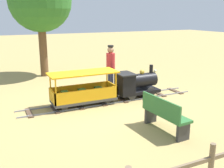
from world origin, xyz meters
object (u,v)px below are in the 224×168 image
at_px(passenger_car, 84,92).
at_px(conductor_person, 111,64).
at_px(park_bench, 164,114).
at_px(locomotive, 135,83).
at_px(oak_tree_near, 40,1).

distance_m(passenger_car, conductor_person, 1.78).
distance_m(passenger_car, park_bench, 2.73).
relative_size(locomotive, oak_tree_near, 0.32).
xyz_separation_m(park_bench, oak_tree_near, (-6.98, -1.30, 2.75)).
distance_m(passenger_car, oak_tree_near, 5.25).
bearing_deg(locomotive, oak_tree_near, -155.92).
xyz_separation_m(conductor_person, oak_tree_near, (-3.45, -1.60, 2.21)).
bearing_deg(oak_tree_near, passenger_car, 3.10).
bearing_deg(oak_tree_near, locomotive, 24.08).
relative_size(conductor_person, park_bench, 1.23).
xyz_separation_m(locomotive, oak_tree_near, (-4.47, -2.00, 2.68)).
bearing_deg(park_bench, oak_tree_near, -169.47).
height_order(park_bench, oak_tree_near, oak_tree_near).
relative_size(passenger_car, conductor_person, 1.23).
relative_size(passenger_car, park_bench, 1.51).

